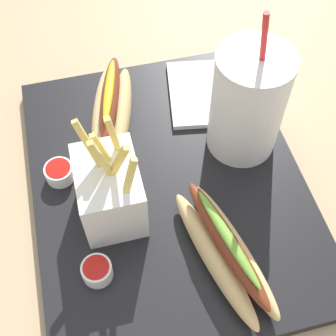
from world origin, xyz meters
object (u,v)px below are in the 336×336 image
hot_dog_1 (112,108)px  hot_dog_2 (225,250)px  ketchup_cup_1 (97,271)px  ketchup_cup_2 (59,172)px  napkin_stack (203,93)px  soda_cup (248,103)px  fries_basket (110,190)px

hot_dog_1 → hot_dog_2: hot_dog_1 is taller
hot_dog_2 → ketchup_cup_1: bearing=-96.4°
ketchup_cup_1 → ketchup_cup_2: 0.15m
napkin_stack → soda_cup: bearing=15.0°
fries_basket → hot_dog_2: size_ratio=0.79×
ketchup_cup_2 → napkin_stack: bearing=113.2°
hot_dog_1 → ketchup_cup_2: 0.12m
soda_cup → fries_basket: soda_cup is taller
soda_cup → napkin_stack: soda_cup is taller
hot_dog_2 → ketchup_cup_2: size_ratio=5.14×
ketchup_cup_1 → ketchup_cup_2: size_ratio=0.94×
napkin_stack → fries_basket: bearing=-45.9°
soda_cup → hot_dog_1: soda_cup is taller
fries_basket → napkin_stack: bearing=134.1°
hot_dog_2 → napkin_stack: size_ratio=1.50×
hot_dog_2 → hot_dog_1: bearing=-160.1°
fries_basket → hot_dog_2: bearing=49.2°
fries_basket → ketchup_cup_2: (-0.06, -0.06, -0.03)m
fries_basket → ketchup_cup_2: 0.09m
napkin_stack → hot_dog_2: bearing=-11.3°
ketchup_cup_2 → napkin_stack: ketchup_cup_2 is taller
soda_cup → fries_basket: bearing=-71.4°
fries_basket → ketchup_cup_1: size_ratio=4.32×
soda_cup → hot_dog_1: 0.19m
soda_cup → ketchup_cup_2: 0.26m
fries_basket → hot_dog_1: (-0.15, 0.03, -0.02)m
fries_basket → ketchup_cup_1: (0.08, -0.03, -0.03)m
hot_dog_1 → ketchup_cup_1: (0.23, -0.06, -0.01)m
ketchup_cup_1 → napkin_stack: (-0.24, 0.20, -0.01)m
hot_dog_1 → hot_dog_2: 0.26m
fries_basket → hot_dog_2: (0.10, 0.11, -0.02)m
hot_dog_1 → ketchup_cup_1: hot_dog_1 is taller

